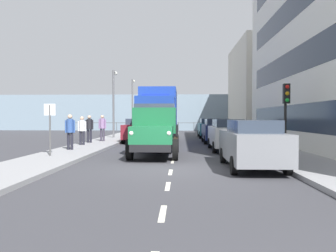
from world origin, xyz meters
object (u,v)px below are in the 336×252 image
Objects in this scene: pedestrian_couple_a at (70,129)px; pedestrian_near_railing at (82,128)px; traffic_light_near at (286,103)px; car_maroon_oppositeside_0 at (137,130)px; pedestrian_with_bag at (89,126)px; lamp_post_far at (133,100)px; car_teal_kerbside_3 at (209,128)px; street_sign at (50,120)px; truck_vintage_green at (155,131)px; car_grey_kerbside_near at (252,143)px; car_white_kerbside_1 at (227,134)px; pedestrian_couple_b at (102,126)px; car_navy_kerbside_2 at (216,130)px; car_black_oppositeside_1 at (145,128)px; car_silver_oppositeside_2 at (151,126)px; lamp_post_promenade at (114,97)px; lorry_cargo_blue at (159,114)px.

pedestrian_near_railing is (0.29, -3.02, -0.06)m from pedestrian_couple_a.
car_maroon_oppositeside_0 is at bearing -47.27° from traffic_light_near.
lamp_post_far is (-0.46, -16.49, 2.57)m from pedestrian_with_bag.
car_teal_kerbside_3 is 17.70m from street_sign.
pedestrian_with_bag is (4.84, -6.41, 0.04)m from truck_vintage_green.
lamp_post_far reaches higher than street_sign.
car_grey_kerbside_near is 0.99× the size of car_white_kerbside_1.
pedestrian_near_railing is at bearing -84.58° from pedestrian_couple_a.
pedestrian_couple_b reaches higher than car_maroon_oppositeside_0.
car_navy_kerbside_2 is at bearing -113.56° from truck_vintage_green.
car_black_oppositeside_1 is 5.08m from car_silver_oppositeside_2.
car_navy_kerbside_2 is 8.80m from pedestrian_with_bag.
lamp_post_promenade reaches higher than pedestrian_near_railing.
car_grey_kerbside_near is at bearing 130.96° from pedestrian_with_bag.
lorry_cargo_blue is 5.00m from pedestrian_with_bag.
car_grey_kerbside_near and car_white_kerbside_1 have the same top height.
pedestrian_couple_b is at bearing -31.53° from car_white_kerbside_1.
car_grey_kerbside_near is at bearing 108.92° from lorry_cargo_blue.
car_white_kerbside_1 is at bearing 157.86° from pedestrian_with_bag.
pedestrian_couple_a is at bearing -7.87° from traffic_light_near.
car_teal_kerbside_3 is at bearing -90.00° from car_grey_kerbside_near.
truck_vintage_green is 2.51× the size of street_sign.
pedestrian_with_bag is at bearing -22.14° from car_white_kerbside_1.
car_navy_kerbside_2 is 1.34× the size of traffic_light_near.
traffic_light_near is at bearing 143.25° from pedestrian_couple_b.
lorry_cargo_blue is at bearing -52.63° from traffic_light_near.
pedestrian_couple_a reaches higher than car_teal_kerbside_3.
car_silver_oppositeside_2 is (0.00, -5.08, 0.00)m from car_black_oppositeside_1.
car_white_kerbside_1 is at bearing 148.47° from pedestrian_couple_b.
traffic_light_near is (-6.01, -0.15, 1.29)m from truck_vintage_green.
truck_vintage_green is at bearing 92.67° from lorry_cargo_blue.
car_teal_kerbside_3 is 13.06m from pedestrian_near_railing.
car_grey_kerbside_near is at bearing 90.00° from car_teal_kerbside_3.
street_sign is at bearing 26.67° from car_white_kerbside_1.
truck_vintage_green is at bearing 95.82° from car_silver_oppositeside_2.
traffic_light_near is (-10.33, 7.71, 1.24)m from pedestrian_couple_b.
lamp_post_far is (-0.41, -18.28, 2.63)m from pedestrian_near_railing.
pedestrian_couple_a is (2.52, 7.21, 0.34)m from car_maroon_oppositeside_0.
pedestrian_couple_a is at bearing -31.50° from car_grey_kerbside_near.
pedestrian_couple_b reaches higher than car_navy_kerbside_2.
pedestrian_near_railing is 1.79m from pedestrian_with_bag.
lamp_post_far is at bearing -80.39° from car_maroon_oppositeside_0.
lamp_post_promenade is at bearing 89.85° from lamp_post_far.
car_teal_kerbside_3 is at bearing -80.90° from traffic_light_near.
pedestrian_couple_b is (2.33, 11.64, 0.34)m from car_silver_oppositeside_2.
truck_vintage_green is 1.76× the size of traffic_light_near.
car_grey_kerbside_near is 0.96× the size of car_silver_oppositeside_2.
traffic_light_near is at bearing 132.73° from car_maroon_oppositeside_0.
car_teal_kerbside_3 is 11.99m from lamp_post_far.
car_white_kerbside_1 is 0.79× the size of lamp_post_promenade.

